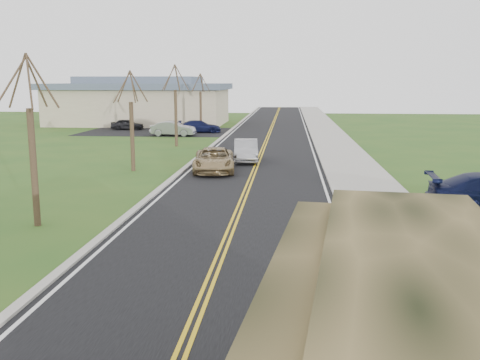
# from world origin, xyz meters

# --- Properties ---
(road) EXTENTS (8.00, 120.00, 0.01)m
(road) POSITION_xyz_m (0.00, 40.00, 0.01)
(road) COLOR black
(road) RESTS_ON ground
(curb_right) EXTENTS (0.30, 120.00, 0.12)m
(curb_right) POSITION_xyz_m (4.15, 40.00, 0.06)
(curb_right) COLOR #9E998E
(curb_right) RESTS_ON ground
(sidewalk_right) EXTENTS (3.20, 120.00, 0.10)m
(sidewalk_right) POSITION_xyz_m (5.90, 40.00, 0.05)
(sidewalk_right) COLOR #9E998E
(sidewalk_right) RESTS_ON ground
(curb_left) EXTENTS (0.30, 120.00, 0.10)m
(curb_left) POSITION_xyz_m (-4.15, 40.00, 0.05)
(curb_left) COLOR #9E998E
(curb_left) RESTS_ON ground
(bare_tree_a) EXTENTS (1.93, 2.26, 6.08)m
(bare_tree_a) POSITION_xyz_m (-7.00, 10.00, 2.63)
(bare_tree_a) COLOR #38281C
(bare_tree_a) RESTS_ON ground
(bare_tree_b) EXTENTS (1.83, 2.14, 5.73)m
(bare_tree_b) POSITION_xyz_m (-7.00, 22.00, 2.48)
(bare_tree_b) COLOR #38281C
(bare_tree_b) RESTS_ON ground
(bare_tree_c) EXTENTS (2.04, 2.39, 6.42)m
(bare_tree_c) POSITION_xyz_m (-7.00, 34.00, 2.78)
(bare_tree_c) COLOR #38281C
(bare_tree_c) RESTS_ON ground
(bare_tree_d) EXTENTS (1.88, 2.20, 5.91)m
(bare_tree_d) POSITION_xyz_m (-7.00, 46.00, 2.55)
(bare_tree_d) COLOR #38281C
(bare_tree_d) RESTS_ON ground
(commercial_building) EXTENTS (25.50, 21.50, 5.65)m
(commercial_building) POSITION_xyz_m (-15.98, 55.97, 2.69)
(commercial_building) COLOR tan
(commercial_building) RESTS_ON ground
(suv_champagne) EXTENTS (2.81, 5.13, 1.36)m
(suv_champagne) POSITION_xyz_m (-2.30, 22.15, 0.68)
(suv_champagne) COLOR #957E54
(suv_champagne) RESTS_ON ground
(sedan_silver) EXTENTS (1.88, 4.39, 1.41)m
(sedan_silver) POSITION_xyz_m (-0.80, 26.36, 0.70)
(sedan_silver) COLOR #A2A2A7
(sedan_silver) RESTS_ON ground
(lot_car_dark) EXTENTS (3.52, 1.61, 1.17)m
(lot_car_dark) POSITION_xyz_m (-15.24, 47.83, 0.58)
(lot_car_dark) COLOR black
(lot_car_dark) RESTS_ON ground
(lot_car_silver) EXTENTS (4.29, 1.67, 1.39)m
(lot_car_silver) POSITION_xyz_m (-9.01, 42.00, 0.70)
(lot_car_silver) COLOR #A1A1A5
(lot_car_silver) RESTS_ON ground
(lot_car_navy) EXTENTS (4.49, 2.38, 1.24)m
(lot_car_navy) POSITION_xyz_m (-7.02, 45.45, 0.62)
(lot_car_navy) COLOR #0F1237
(lot_car_navy) RESTS_ON ground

